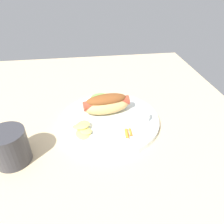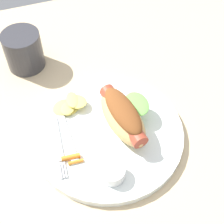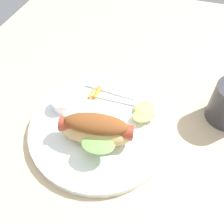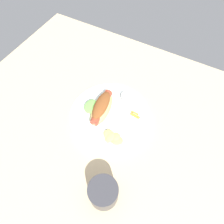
# 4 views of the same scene
# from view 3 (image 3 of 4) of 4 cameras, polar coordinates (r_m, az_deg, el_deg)

# --- Properties ---
(ground_plane) EXTENTS (1.20, 0.90, 0.02)m
(ground_plane) POSITION_cam_3_polar(r_m,az_deg,el_deg) (0.55, 0.76, -1.96)
(ground_plane) COLOR tan
(plate) EXTENTS (0.29, 0.29, 0.02)m
(plate) POSITION_cam_3_polar(r_m,az_deg,el_deg) (0.52, -2.69, -3.55)
(plate) COLOR white
(plate) RESTS_ON ground_plane
(hot_dog) EXTENTS (0.10, 0.15, 0.06)m
(hot_dog) POSITION_cam_3_polar(r_m,az_deg,el_deg) (0.47, -3.61, -3.93)
(hot_dog) COLOR tan
(hot_dog) RESTS_ON plate
(sauce_ramekin) EXTENTS (0.04, 0.04, 0.02)m
(sauce_ramekin) POSITION_cam_3_polar(r_m,az_deg,el_deg) (0.54, -11.27, 1.89)
(sauce_ramekin) COLOR white
(sauce_ramekin) RESTS_ON plate
(fork) EXTENTS (0.02, 0.15, 0.00)m
(fork) POSITION_cam_3_polar(r_m,az_deg,el_deg) (0.57, 0.99, 4.41)
(fork) COLOR silver
(fork) RESTS_ON plate
(knife) EXTENTS (0.02, 0.14, 0.00)m
(knife) POSITION_cam_3_polar(r_m,az_deg,el_deg) (0.55, 1.51, 2.80)
(knife) COLOR silver
(knife) RESTS_ON plate
(chips_pile) EXTENTS (0.08, 0.06, 0.02)m
(chips_pile) POSITION_cam_3_polar(r_m,az_deg,el_deg) (0.52, 7.30, 0.11)
(chips_pile) COLOR #E1D061
(chips_pile) RESTS_ON plate
(carrot_garnish) EXTENTS (0.04, 0.02, 0.01)m
(carrot_garnish) POSITION_cam_3_polar(r_m,az_deg,el_deg) (0.56, -3.77, 4.41)
(carrot_garnish) COLOR orange
(carrot_garnish) RESTS_ON plate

